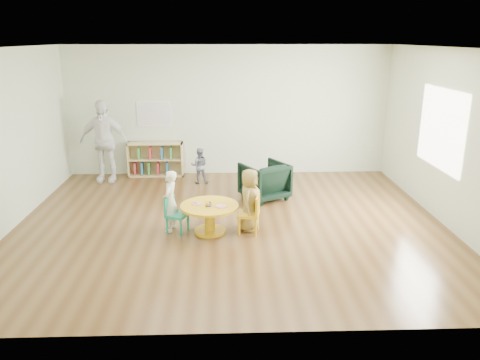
{
  "coord_description": "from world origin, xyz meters",
  "views": [
    {
      "loc": [
        -0.09,
        -7.18,
        2.95
      ],
      "look_at": [
        0.15,
        -0.3,
        0.84
      ],
      "focal_mm": 35.0,
      "sensor_mm": 36.0,
      "label": 1
    }
  ],
  "objects_px": {
    "armchair": "(264,181)",
    "activity_table": "(210,213)",
    "kid_chair_right": "(251,213)",
    "adult_caretaker": "(104,141)",
    "toddler": "(200,166)",
    "bookshelf": "(155,159)",
    "child_right": "(250,200)",
    "kid_chair_left": "(175,213)",
    "child_left": "(170,201)"
  },
  "relations": [
    {
      "from": "child_left",
      "to": "activity_table",
      "type": "bearing_deg",
      "value": 92.51
    },
    {
      "from": "toddler",
      "to": "adult_caretaker",
      "type": "height_order",
      "value": "adult_caretaker"
    },
    {
      "from": "child_left",
      "to": "toddler",
      "type": "relative_size",
      "value": 1.3
    },
    {
      "from": "child_left",
      "to": "toddler",
      "type": "xyz_separation_m",
      "value": [
        0.34,
        2.52,
        -0.11
      ]
    },
    {
      "from": "kid_chair_left",
      "to": "kid_chair_right",
      "type": "distance_m",
      "value": 1.2
    },
    {
      "from": "child_left",
      "to": "child_right",
      "type": "bearing_deg",
      "value": 100.33
    },
    {
      "from": "child_right",
      "to": "child_left",
      "type": "bearing_deg",
      "value": 107.19
    },
    {
      "from": "activity_table",
      "to": "armchair",
      "type": "relative_size",
      "value": 1.18
    },
    {
      "from": "adult_caretaker",
      "to": "armchair",
      "type": "bearing_deg",
      "value": -15.5
    },
    {
      "from": "kid_chair_right",
      "to": "child_left",
      "type": "bearing_deg",
      "value": 95.05
    },
    {
      "from": "child_right",
      "to": "kid_chair_left",
      "type": "bearing_deg",
      "value": 109.38
    },
    {
      "from": "armchair",
      "to": "toddler",
      "type": "xyz_separation_m",
      "value": [
        -1.27,
        1.04,
        0.03
      ]
    },
    {
      "from": "activity_table",
      "to": "bookshelf",
      "type": "bearing_deg",
      "value": 111.8
    },
    {
      "from": "child_right",
      "to": "toddler",
      "type": "height_order",
      "value": "child_right"
    },
    {
      "from": "activity_table",
      "to": "kid_chair_right",
      "type": "relative_size",
      "value": 1.49
    },
    {
      "from": "child_right",
      "to": "bookshelf",
      "type": "bearing_deg",
      "value": 49.49
    },
    {
      "from": "child_left",
      "to": "adult_caretaker",
      "type": "height_order",
      "value": "adult_caretaker"
    },
    {
      "from": "activity_table",
      "to": "armchair",
      "type": "distance_m",
      "value": 1.86
    },
    {
      "from": "activity_table",
      "to": "adult_caretaker",
      "type": "xyz_separation_m",
      "value": [
        -2.28,
        2.84,
        0.55
      ]
    },
    {
      "from": "activity_table",
      "to": "child_left",
      "type": "xyz_separation_m",
      "value": [
        -0.62,
        0.09,
        0.18
      ]
    },
    {
      "from": "kid_chair_left",
      "to": "child_left",
      "type": "distance_m",
      "value": 0.2
    },
    {
      "from": "kid_chair_left",
      "to": "bookshelf",
      "type": "xyz_separation_m",
      "value": [
        -0.74,
        3.16,
        0.06
      ]
    },
    {
      "from": "child_right",
      "to": "adult_caretaker",
      "type": "relative_size",
      "value": 0.58
    },
    {
      "from": "kid_chair_left",
      "to": "adult_caretaker",
      "type": "distance_m",
      "value": 3.33
    },
    {
      "from": "bookshelf",
      "to": "kid_chair_right",
      "type": "bearing_deg",
      "value": -59.23
    },
    {
      "from": "kid_chair_right",
      "to": "child_right",
      "type": "relative_size",
      "value": 0.61
    },
    {
      "from": "adult_caretaker",
      "to": "child_left",
      "type": "bearing_deg",
      "value": -53.07
    },
    {
      "from": "bookshelf",
      "to": "child_right",
      "type": "height_order",
      "value": "child_right"
    },
    {
      "from": "armchair",
      "to": "activity_table",
      "type": "bearing_deg",
      "value": 28.03
    },
    {
      "from": "child_left",
      "to": "kid_chair_left",
      "type": "bearing_deg",
      "value": 67.37
    },
    {
      "from": "armchair",
      "to": "child_left",
      "type": "bearing_deg",
      "value": 12.87
    },
    {
      "from": "kid_chair_right",
      "to": "adult_caretaker",
      "type": "bearing_deg",
      "value": 56.65
    },
    {
      "from": "bookshelf",
      "to": "armchair",
      "type": "relative_size",
      "value": 1.55
    },
    {
      "from": "bookshelf",
      "to": "armchair",
      "type": "xyz_separation_m",
      "value": [
        2.28,
        -1.64,
        -0.01
      ]
    },
    {
      "from": "activity_table",
      "to": "kid_chair_right",
      "type": "bearing_deg",
      "value": -3.58
    },
    {
      "from": "child_right",
      "to": "armchair",
      "type": "bearing_deg",
      "value": 4.49
    },
    {
      "from": "kid_chair_right",
      "to": "toddler",
      "type": "height_order",
      "value": "toddler"
    },
    {
      "from": "bookshelf",
      "to": "armchair",
      "type": "distance_m",
      "value": 2.81
    },
    {
      "from": "adult_caretaker",
      "to": "bookshelf",
      "type": "bearing_deg",
      "value": 26.09
    },
    {
      "from": "kid_chair_right",
      "to": "child_right",
      "type": "bearing_deg",
      "value": 21.05
    },
    {
      "from": "child_right",
      "to": "toddler",
      "type": "distance_m",
      "value": 2.7
    },
    {
      "from": "child_left",
      "to": "child_right",
      "type": "relative_size",
      "value": 0.98
    },
    {
      "from": "activity_table",
      "to": "kid_chair_left",
      "type": "xyz_separation_m",
      "value": [
        -0.55,
        0.05,
        -0.01
      ]
    },
    {
      "from": "adult_caretaker",
      "to": "kid_chair_right",
      "type": "bearing_deg",
      "value": -38.8
    },
    {
      "from": "kid_chair_right",
      "to": "armchair",
      "type": "bearing_deg",
      "value": -0.82
    },
    {
      "from": "activity_table",
      "to": "armchair",
      "type": "xyz_separation_m",
      "value": [
        0.99,
        1.57,
        0.04
      ]
    },
    {
      "from": "kid_chair_right",
      "to": "adult_caretaker",
      "type": "height_order",
      "value": "adult_caretaker"
    },
    {
      "from": "toddler",
      "to": "adult_caretaker",
      "type": "distance_m",
      "value": 2.07
    },
    {
      "from": "kid_chair_right",
      "to": "bookshelf",
      "type": "xyz_separation_m",
      "value": [
        -1.94,
        3.25,
        0.04
      ]
    },
    {
      "from": "armchair",
      "to": "child_left",
      "type": "distance_m",
      "value": 2.19
    }
  ]
}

